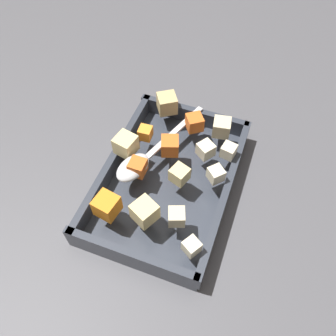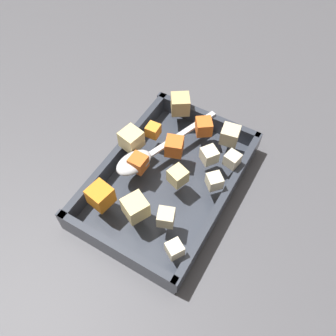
% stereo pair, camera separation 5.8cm
% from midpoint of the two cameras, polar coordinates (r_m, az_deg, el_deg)
% --- Properties ---
extents(ground_plane, '(4.00, 4.00, 0.00)m').
position_cam_midpoint_polar(ground_plane, '(0.63, 2.03, -3.65)').
color(ground_plane, '#4C4C51').
extents(baking_dish, '(0.32, 0.21, 0.05)m').
position_cam_midpoint_polar(baking_dish, '(0.62, 2.69, -2.54)').
color(baking_dish, '#333842').
rests_on(baking_dish, ground_plane).
extents(carrot_chunk_under_handle, '(0.03, 0.03, 0.03)m').
position_cam_midpoint_polar(carrot_chunk_under_handle, '(0.59, -1.99, 0.62)').
color(carrot_chunk_under_handle, orange).
rests_on(carrot_chunk_under_handle, baking_dish).
extents(carrot_chunk_corner_nw, '(0.02, 0.02, 0.02)m').
position_cam_midpoint_polar(carrot_chunk_corner_nw, '(0.63, 0.22, 5.91)').
color(carrot_chunk_corner_nw, orange).
rests_on(carrot_chunk_corner_nw, baking_dish).
extents(carrot_chunk_far_right, '(0.04, 0.04, 0.03)m').
position_cam_midpoint_polar(carrot_chunk_far_right, '(0.64, 8.40, 6.45)').
color(carrot_chunk_far_right, orange).
rests_on(carrot_chunk_far_right, baking_dish).
extents(carrot_chunk_near_right, '(0.04, 0.04, 0.03)m').
position_cam_midpoint_polar(carrot_chunk_near_right, '(0.61, 3.77, 3.31)').
color(carrot_chunk_near_right, orange).
rests_on(carrot_chunk_near_right, baking_dish).
extents(carrot_chunk_rim_edge, '(0.04, 0.04, 0.03)m').
position_cam_midpoint_polar(carrot_chunk_rim_edge, '(0.55, -7.88, -4.70)').
color(carrot_chunk_rim_edge, orange).
rests_on(carrot_chunk_rim_edge, baking_dish).
extents(potato_chunk_center, '(0.03, 0.03, 0.03)m').
position_cam_midpoint_polar(potato_chunk_center, '(0.64, 12.57, 5.04)').
color(potato_chunk_center, beige).
rests_on(potato_chunk_center, baking_dish).
extents(potato_chunk_heap_top, '(0.03, 0.03, 0.03)m').
position_cam_midpoint_polar(potato_chunk_heap_top, '(0.57, 4.64, -1.29)').
color(potato_chunk_heap_top, '#E0CC89').
rests_on(potato_chunk_heap_top, baking_dish).
extents(potato_chunk_heap_side, '(0.04, 0.04, 0.03)m').
position_cam_midpoint_polar(potato_chunk_heap_side, '(0.54, -2.28, -6.56)').
color(potato_chunk_heap_side, '#E0CC89').
rests_on(potato_chunk_heap_side, baking_dish).
extents(potato_chunk_back_center, '(0.03, 0.03, 0.02)m').
position_cam_midpoint_polar(potato_chunk_back_center, '(0.58, 10.37, -2.29)').
color(potato_chunk_back_center, beige).
rests_on(potato_chunk_back_center, baking_dish).
extents(potato_chunk_corner_ne, '(0.05, 0.05, 0.03)m').
position_cam_midpoint_polar(potato_chunk_corner_ne, '(0.67, 4.52, 10.09)').
color(potato_chunk_corner_ne, tan).
rests_on(potato_chunk_corner_ne, baking_dish).
extents(potato_chunk_mid_left, '(0.03, 0.03, 0.03)m').
position_cam_midpoint_polar(potato_chunk_mid_left, '(0.60, 9.42, 1.86)').
color(potato_chunk_mid_left, beige).
rests_on(potato_chunk_mid_left, baking_dish).
extents(potato_chunk_mid_right, '(0.04, 0.04, 0.03)m').
position_cam_midpoint_polar(potato_chunk_mid_right, '(0.61, -3.23, 4.48)').
color(potato_chunk_mid_right, '#E0CC89').
rests_on(potato_chunk_mid_right, baking_dish).
extents(potato_chunk_far_left, '(0.03, 0.03, 0.02)m').
position_cam_midpoint_polar(potato_chunk_far_left, '(0.52, 4.39, -13.15)').
color(potato_chunk_far_left, beige).
rests_on(potato_chunk_far_left, baking_dish).
extents(potato_chunk_front_center, '(0.03, 0.03, 0.03)m').
position_cam_midpoint_polar(potato_chunk_front_center, '(0.53, 2.81, -8.18)').
color(potato_chunk_front_center, beige).
rests_on(potato_chunk_front_center, baking_dish).
extents(parsnip_chunk_near_left, '(0.03, 0.03, 0.02)m').
position_cam_midpoint_polar(parsnip_chunk_near_left, '(0.61, 13.04, 1.16)').
color(parsnip_chunk_near_left, beige).
rests_on(parsnip_chunk_near_left, baking_dish).
extents(serving_spoon, '(0.22, 0.10, 0.02)m').
position_cam_midpoint_polar(serving_spoon, '(0.60, -1.69, 1.32)').
color(serving_spoon, silver).
rests_on(serving_spoon, baking_dish).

